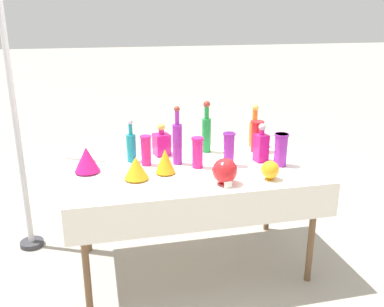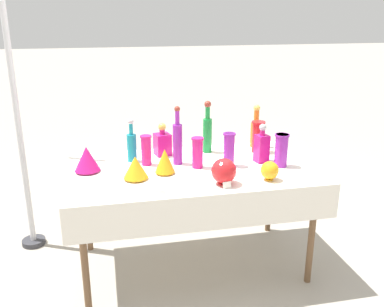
% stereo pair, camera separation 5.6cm
% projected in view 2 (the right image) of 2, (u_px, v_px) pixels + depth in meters
% --- Properties ---
extents(ground_plane, '(40.00, 40.00, 0.00)m').
position_uv_depth(ground_plane, '(192.00, 264.00, 3.15)').
color(ground_plane, '#A0998C').
extents(display_table, '(1.67, 0.95, 0.76)m').
position_uv_depth(display_table, '(193.00, 177.00, 2.90)').
color(display_table, white).
rests_on(display_table, ground).
extents(tall_bottle_0, '(0.08, 0.08, 0.33)m').
position_uv_depth(tall_bottle_0, '(256.00, 131.00, 3.32)').
color(tall_bottle_0, orange).
rests_on(tall_bottle_0, display_table).
extents(tall_bottle_1, '(0.06, 0.06, 0.41)m').
position_uv_depth(tall_bottle_1, '(178.00, 141.00, 2.93)').
color(tall_bottle_1, purple).
rests_on(tall_bottle_1, display_table).
extents(tall_bottle_2, '(0.07, 0.07, 0.31)m').
position_uv_depth(tall_bottle_2, '(132.00, 145.00, 2.99)').
color(tall_bottle_2, teal).
rests_on(tall_bottle_2, display_table).
extents(tall_bottle_3, '(0.07, 0.07, 0.39)m').
position_uv_depth(tall_bottle_3, '(207.00, 131.00, 3.17)').
color(tall_bottle_3, '#198C38').
rests_on(tall_bottle_3, display_table).
extents(square_decanter_0, '(0.10, 0.10, 0.28)m').
position_uv_depth(square_decanter_0, '(262.00, 146.00, 2.98)').
color(square_decanter_0, '#C61972').
rests_on(square_decanter_0, display_table).
extents(square_decanter_1, '(0.13, 0.13, 0.24)m').
position_uv_depth(square_decanter_1, '(162.00, 143.00, 3.13)').
color(square_decanter_1, '#C61972').
rests_on(square_decanter_1, display_table).
extents(slender_vase_0, '(0.08, 0.08, 0.21)m').
position_uv_depth(slender_vase_0, '(198.00, 152.00, 2.87)').
color(slender_vase_0, '#C61972').
rests_on(slender_vase_0, display_table).
extents(slender_vase_1, '(0.10, 0.10, 0.24)m').
position_uv_depth(slender_vase_1, '(258.00, 136.00, 3.19)').
color(slender_vase_1, red).
rests_on(slender_vase_1, display_table).
extents(slender_vase_2, '(0.08, 0.08, 0.21)m').
position_uv_depth(slender_vase_2, '(146.00, 149.00, 2.92)').
color(slender_vase_2, '#C61972').
rests_on(slender_vase_2, display_table).
extents(slender_vase_3, '(0.08, 0.08, 0.23)m').
position_uv_depth(slender_vase_3, '(229.00, 149.00, 2.90)').
color(slender_vase_3, purple).
rests_on(slender_vase_3, display_table).
extents(slender_vase_4, '(0.10, 0.10, 0.23)m').
position_uv_depth(slender_vase_4, '(281.00, 149.00, 2.89)').
color(slender_vase_4, purple).
rests_on(slender_vase_4, display_table).
extents(fluted_vase_0, '(0.17, 0.17, 0.17)m').
position_uv_depth(fluted_vase_0, '(87.00, 159.00, 2.80)').
color(fluted_vase_0, '#C61972').
rests_on(fluted_vase_0, display_table).
extents(fluted_vase_1, '(0.13, 0.13, 0.17)m').
position_uv_depth(fluted_vase_1, '(165.00, 161.00, 2.77)').
color(fluted_vase_1, orange).
rests_on(fluted_vase_1, display_table).
extents(fluted_vase_2, '(0.16, 0.16, 0.15)m').
position_uv_depth(fluted_vase_2, '(135.00, 167.00, 2.68)').
color(fluted_vase_2, orange).
rests_on(fluted_vase_2, display_table).
extents(round_bowl_0, '(0.16, 0.16, 0.16)m').
position_uv_depth(round_bowl_0, '(224.00, 171.00, 2.60)').
color(round_bowl_0, red).
rests_on(round_bowl_0, display_table).
extents(round_bowl_1, '(0.11, 0.11, 0.12)m').
position_uv_depth(round_bowl_1, '(270.00, 170.00, 2.67)').
color(round_bowl_1, orange).
rests_on(round_bowl_1, display_table).
extents(price_tag_left, '(0.05, 0.02, 0.04)m').
position_uv_depth(price_tag_left, '(227.00, 185.00, 2.56)').
color(price_tag_left, white).
rests_on(price_tag_left, display_table).
extents(price_tag_center, '(0.07, 0.03, 0.04)m').
position_uv_depth(price_tag_center, '(161.00, 193.00, 2.45)').
color(price_tag_center, white).
rests_on(price_tag_center, display_table).
extents(cardboard_box_behind_left, '(0.54, 0.45, 0.40)m').
position_uv_depth(cardboard_box_behind_left, '(192.00, 186.00, 4.13)').
color(cardboard_box_behind_left, tan).
rests_on(cardboard_box_behind_left, ground).
extents(canopy_pole, '(0.18, 0.18, 2.34)m').
position_uv_depth(canopy_pole, '(20.00, 134.00, 3.13)').
color(canopy_pole, silver).
rests_on(canopy_pole, ground).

